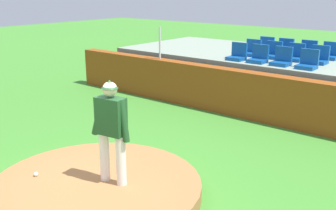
% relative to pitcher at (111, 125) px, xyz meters
% --- Properties ---
extents(ground_plane, '(60.00, 60.00, 0.00)m').
position_rel_pitcher_xyz_m(ground_plane, '(-0.22, -0.20, -1.27)').
color(ground_plane, '#3F862D').
extents(pitchers_mound, '(3.52, 3.52, 0.27)m').
position_rel_pitcher_xyz_m(pitchers_mound, '(-0.22, -0.20, -1.14)').
color(pitchers_mound, '#9F6A3D').
rests_on(pitchers_mound, ground_plane).
extents(pitcher, '(0.76, 0.32, 1.73)m').
position_rel_pitcher_xyz_m(pitcher, '(0.00, 0.00, 0.00)').
color(pitcher, white).
rests_on(pitcher, pitchers_mound).
extents(baseball, '(0.07, 0.07, 0.07)m').
position_rel_pitcher_xyz_m(baseball, '(-1.18, -0.70, -0.97)').
color(baseball, white).
rests_on(baseball, pitchers_mound).
extents(brick_barrier, '(13.09, 0.40, 1.25)m').
position_rel_pitcher_xyz_m(brick_barrier, '(-0.22, 5.23, -0.65)').
color(brick_barrier, brown).
rests_on(brick_barrier, ground_plane).
extents(fence_post_left, '(0.06, 0.06, 0.99)m').
position_rel_pitcher_xyz_m(fence_post_left, '(-3.41, 5.23, 0.47)').
color(fence_post_left, silver).
rests_on(fence_post_left, brick_barrier).
extents(bleacher_platform, '(11.14, 4.29, 1.34)m').
position_rel_pitcher_xyz_m(bleacher_platform, '(-0.22, 7.83, -0.61)').
color(bleacher_platform, gray).
rests_on(bleacher_platform, ground_plane).
extents(stadium_chair_0, '(0.48, 0.44, 0.50)m').
position_rel_pitcher_xyz_m(stadium_chair_0, '(-1.25, 6.19, 0.22)').
color(stadium_chair_0, '#0F4A95').
rests_on(stadium_chair_0, bleacher_platform).
extents(stadium_chair_1, '(0.48, 0.44, 0.50)m').
position_rel_pitcher_xyz_m(stadium_chair_1, '(-0.58, 6.19, 0.22)').
color(stadium_chair_1, '#0F4A95').
rests_on(stadium_chair_1, bleacher_platform).
extents(stadium_chair_2, '(0.48, 0.44, 0.50)m').
position_rel_pitcher_xyz_m(stadium_chair_2, '(0.11, 6.21, 0.22)').
color(stadium_chair_2, '#0F4A95').
rests_on(stadium_chair_2, bleacher_platform).
extents(stadium_chair_3, '(0.48, 0.44, 0.50)m').
position_rel_pitcher_xyz_m(stadium_chair_3, '(0.82, 6.19, 0.22)').
color(stadium_chair_3, '#0F4A95').
rests_on(stadium_chair_3, bleacher_platform).
extents(stadium_chair_4, '(0.48, 0.44, 0.50)m').
position_rel_pitcher_xyz_m(stadium_chair_4, '(-1.28, 7.14, 0.22)').
color(stadium_chair_4, '#0F4A95').
rests_on(stadium_chair_4, bleacher_platform).
extents(stadium_chair_5, '(0.48, 0.44, 0.50)m').
position_rel_pitcher_xyz_m(stadium_chair_5, '(-0.59, 7.13, 0.22)').
color(stadium_chair_5, '#0F4A95').
rests_on(stadium_chair_5, bleacher_platform).
extents(stadium_chair_6, '(0.48, 0.44, 0.50)m').
position_rel_pitcher_xyz_m(stadium_chair_6, '(0.11, 7.12, 0.22)').
color(stadium_chair_6, '#0F4A95').
rests_on(stadium_chair_6, bleacher_platform).
extents(stadium_chair_7, '(0.48, 0.44, 0.50)m').
position_rel_pitcher_xyz_m(stadium_chair_7, '(0.80, 7.10, 0.22)').
color(stadium_chair_7, '#0F4A95').
rests_on(stadium_chair_7, bleacher_platform).
extents(stadium_chair_8, '(0.48, 0.44, 0.50)m').
position_rel_pitcher_xyz_m(stadium_chair_8, '(-1.25, 8.01, 0.22)').
color(stadium_chair_8, '#0F4A95').
rests_on(stadium_chair_8, bleacher_platform).
extents(stadium_chair_9, '(0.48, 0.44, 0.50)m').
position_rel_pitcher_xyz_m(stadium_chair_9, '(-0.58, 7.98, 0.22)').
color(stadium_chair_9, '#0F4A95').
rests_on(stadium_chair_9, bleacher_platform).
extents(stadium_chair_10, '(0.48, 0.44, 0.50)m').
position_rel_pitcher_xyz_m(stadium_chair_10, '(0.14, 8.00, 0.22)').
color(stadium_chair_10, '#0F4A95').
rests_on(stadium_chair_10, bleacher_platform).
extents(stadium_chair_11, '(0.48, 0.44, 0.50)m').
position_rel_pitcher_xyz_m(stadium_chair_11, '(0.80, 8.04, 0.22)').
color(stadium_chair_11, '#0F4A95').
rests_on(stadium_chair_11, bleacher_platform).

